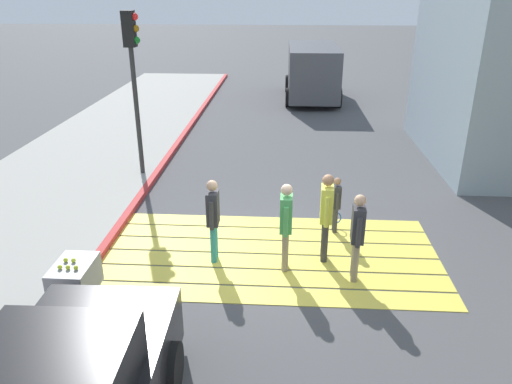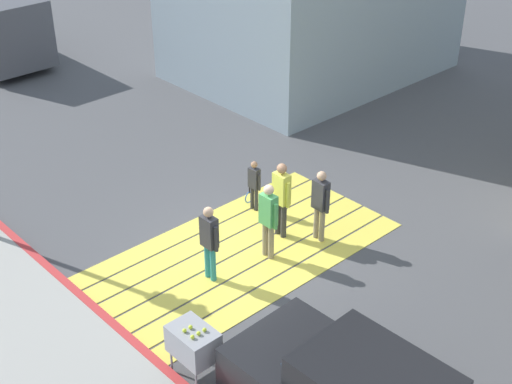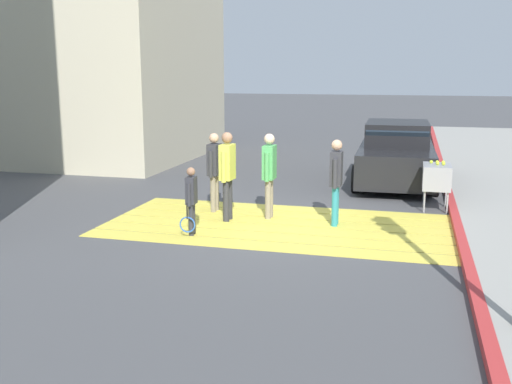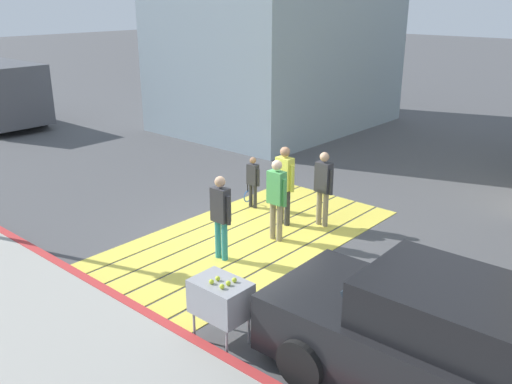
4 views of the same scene
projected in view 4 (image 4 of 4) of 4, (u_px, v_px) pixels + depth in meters
ground_plane at (249, 237)px, 11.19m from camera, size 120.00×120.00×0.00m
crosswalk_stripes at (249, 237)px, 11.19m from camera, size 6.40×3.25×0.01m
curb_painted at (114, 297)px, 8.86m from camera, size 0.16×40.00×0.13m
car_parked_near_curb at (440, 345)px, 6.52m from camera, size 2.06×4.34×1.57m
tennis_ball_cart at (221, 298)px, 7.60m from camera, size 0.56×0.80×1.02m
pedestrian_adult_lead at (221, 212)px, 9.97m from camera, size 0.21×0.48×1.62m
pedestrian_adult_trailing at (285, 180)px, 11.50m from camera, size 0.24×0.50×1.71m
pedestrian_adult_side at (276, 194)px, 10.76m from camera, size 0.22×0.49×1.67m
pedestrian_teen_behind at (323, 184)px, 11.46m from camera, size 0.22×0.48×1.62m
pedestrian_child_with_racket at (253, 180)px, 12.54m from camera, size 0.28×0.38×1.21m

